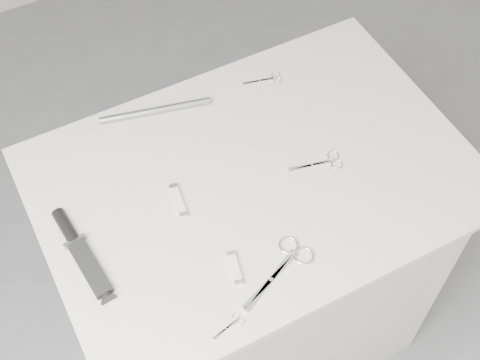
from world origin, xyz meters
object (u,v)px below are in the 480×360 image
embroidery_scissors_a (325,162)px  sheathed_knife (79,249)px  plinth (253,270)px  pocket_knife_a (178,201)px  pocket_knife_b (235,268)px  embroidery_scissors_b (269,79)px  metal_rail (155,111)px  tiny_scissors (232,324)px  large_shears (287,261)px

embroidery_scissors_a → sheathed_knife: size_ratio=0.54×
plinth → pocket_knife_a: (-0.19, 0.02, 0.48)m
plinth → pocket_knife_a: bearing=174.9°
sheathed_knife → pocket_knife_b: 0.34m
plinth → embroidery_scissors_b: bearing=55.3°
plinth → sheathed_knife: (-0.43, 0.00, 0.48)m
metal_rail → tiny_scissors: bearing=-98.7°
pocket_knife_a → tiny_scissors: bearing=-177.1°
sheathed_knife → pocket_knife_a: bearing=-92.0°
embroidery_scissors_b → sheathed_knife: (-0.60, -0.25, 0.01)m
sheathed_knife → pocket_knife_a: sheathed_knife is taller
pocket_knife_a → metal_rail: size_ratio=0.33×
plinth → embroidery_scissors_b: 0.56m
embroidery_scissors_a → large_shears: bearing=-125.8°
embroidery_scissors_b → pocket_knife_a: (-0.36, -0.24, 0.00)m
large_shears → pocket_knife_a: (-0.14, 0.24, 0.00)m
pocket_knife_a → sheathed_knife: bearing=101.4°
pocket_knife_b → embroidery_scissors_b: bearing=-22.6°
embroidery_scissors_a → sheathed_knife: bearing=-171.6°
large_shears → pocket_knife_b: 0.11m
tiny_scissors → pocket_knife_a: size_ratio=0.80×
pocket_knife_b → metal_rail: size_ratio=0.29×
metal_rail → sheathed_knife: bearing=-137.0°
plinth → embroidery_scissors_a: 0.50m
plinth → large_shears: bearing=-101.8°
plinth → pocket_knife_b: pocket_knife_b is taller
plinth → sheathed_knife: 0.64m
sheathed_knife → embroidery_scissors_a: bearing=-99.7°
tiny_scissors → metal_rail: metal_rail is taller
embroidery_scissors_b → sheathed_knife: size_ratio=0.43×
embroidery_scissors_a → metal_rail: bearing=144.6°
pocket_knife_b → large_shears: bearing=-94.0°
embroidery_scissors_b → sheathed_knife: sheathed_knife is taller
embroidery_scissors_b → tiny_scissors: size_ratio=1.41×
pocket_knife_a → metal_rail: (0.06, 0.27, 0.00)m
large_shears → pocket_knife_a: bearing=97.0°
tiny_scissors → metal_rail: (0.09, 0.58, 0.01)m
large_shears → metal_rail: bearing=75.9°
large_shears → tiny_scissors: bearing=179.7°
embroidery_scissors_b → pocket_knife_a: bearing=-133.7°
embroidery_scissors_b → large_shears: bearing=-101.4°
embroidery_scissors_b → sheathed_knife: bearing=-144.1°
sheathed_knife → pocket_knife_a: size_ratio=2.60×
embroidery_scissors_a → metal_rail: metal_rail is taller
tiny_scissors → pocket_knife_b: size_ratio=0.92×
plinth → metal_rail: 0.57m
metal_rail → plinth: bearing=-65.6°
sheathed_knife → pocket_knife_b: size_ratio=3.02×
embroidery_scissors_a → pocket_knife_b: pocket_knife_b is taller
pocket_knife_a → metal_rail: 0.27m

